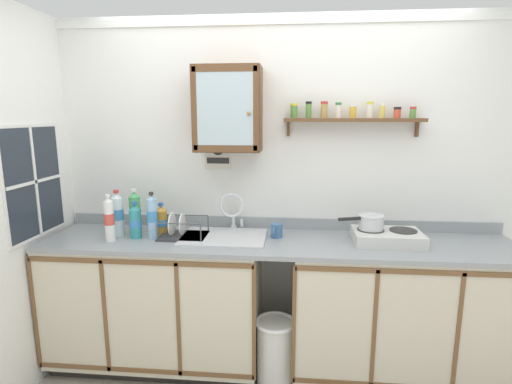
% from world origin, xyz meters
% --- Properties ---
extents(back_wall, '(3.75, 0.07, 2.43)m').
position_xyz_m(back_wall, '(0.00, 0.72, 1.22)').
color(back_wall, white).
rests_on(back_wall, ground).
extents(lower_cabinet_run, '(1.45, 0.60, 0.91)m').
position_xyz_m(lower_cabinet_run, '(-0.84, 0.40, 0.46)').
color(lower_cabinet_run, black).
rests_on(lower_cabinet_run, ground).
extents(lower_cabinet_run_right, '(1.46, 0.60, 0.91)m').
position_xyz_m(lower_cabinet_run_right, '(0.83, 0.40, 0.46)').
color(lower_cabinet_run_right, black).
rests_on(lower_cabinet_run_right, ground).
extents(countertop, '(3.11, 0.62, 0.03)m').
position_xyz_m(countertop, '(0.00, 0.40, 0.93)').
color(countertop, gray).
rests_on(countertop, lower_cabinet_run).
extents(backsplash, '(3.11, 0.02, 0.08)m').
position_xyz_m(backsplash, '(0.00, 0.68, 0.98)').
color(backsplash, gray).
rests_on(backsplash, countertop).
extents(sink, '(0.56, 0.46, 0.42)m').
position_xyz_m(sink, '(-0.36, 0.44, 0.91)').
color(sink, silver).
rests_on(sink, countertop).
extents(hot_plate_stove, '(0.43, 0.29, 0.08)m').
position_xyz_m(hot_plate_stove, '(0.71, 0.41, 0.98)').
color(hot_plate_stove, silver).
rests_on(hot_plate_stove, countertop).
extents(saucepan, '(0.30, 0.16, 0.10)m').
position_xyz_m(saucepan, '(0.60, 0.43, 1.08)').
color(saucepan, silver).
rests_on(saucepan, hot_plate_stove).
extents(bottle_juice_amber_0, '(0.08, 0.08, 0.22)m').
position_xyz_m(bottle_juice_amber_0, '(-0.81, 0.48, 1.04)').
color(bottle_juice_amber_0, gold).
rests_on(bottle_juice_amber_0, countertop).
extents(bottle_detergent_teal_1, '(0.08, 0.08, 0.25)m').
position_xyz_m(bottle_detergent_teal_1, '(-0.95, 0.37, 1.05)').
color(bottle_detergent_teal_1, teal).
rests_on(bottle_detergent_teal_1, countertop).
extents(bottle_soda_green_2, '(0.08, 0.08, 0.31)m').
position_xyz_m(bottle_soda_green_2, '(-1.00, 0.49, 1.09)').
color(bottle_soda_green_2, '#4CB266').
rests_on(bottle_soda_green_2, countertop).
extents(bottle_water_clear_3, '(0.08, 0.08, 0.32)m').
position_xyz_m(bottle_water_clear_3, '(-1.09, 0.41, 1.09)').
color(bottle_water_clear_3, silver).
rests_on(bottle_water_clear_3, countertop).
extents(bottle_opaque_white_4, '(0.06, 0.06, 0.31)m').
position_xyz_m(bottle_opaque_white_4, '(-1.09, 0.28, 1.09)').
color(bottle_opaque_white_4, white).
rests_on(bottle_opaque_white_4, countertop).
extents(bottle_water_blue_5, '(0.07, 0.07, 0.32)m').
position_xyz_m(bottle_water_blue_5, '(-0.83, 0.36, 1.09)').
color(bottle_water_blue_5, '#8CB7E0').
rests_on(bottle_water_blue_5, countertop).
extents(dish_rack, '(0.32, 0.25, 0.17)m').
position_xyz_m(dish_rack, '(-0.65, 0.42, 0.97)').
color(dish_rack, '#333338').
rests_on(dish_rack, countertop).
extents(mug, '(0.08, 0.12, 0.09)m').
position_xyz_m(mug, '(-0.01, 0.47, 0.99)').
color(mug, '#3F6699').
rests_on(mug, countertop).
extents(wall_cabinet, '(0.45, 0.28, 0.56)m').
position_xyz_m(wall_cabinet, '(-0.35, 0.56, 1.79)').
color(wall_cabinet, brown).
extents(spice_shelf, '(0.93, 0.14, 0.23)m').
position_xyz_m(spice_shelf, '(0.48, 0.63, 1.74)').
color(spice_shelf, brown).
extents(warning_sign, '(0.19, 0.01, 0.23)m').
position_xyz_m(warning_sign, '(-0.44, 0.69, 1.49)').
color(warning_sign, silver).
extents(window, '(0.03, 0.58, 0.73)m').
position_xyz_m(window, '(-1.57, 0.26, 1.34)').
color(window, '#262D38').
extents(trash_bin, '(0.27, 0.27, 0.45)m').
position_xyz_m(trash_bin, '(-0.00, 0.23, 0.23)').
color(trash_bin, silver).
rests_on(trash_bin, ground).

